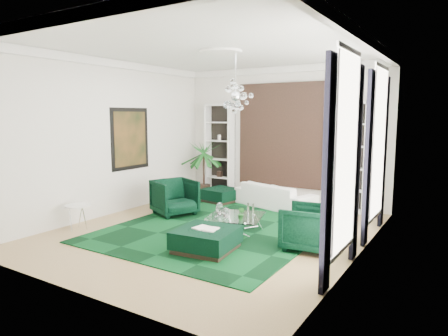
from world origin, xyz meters
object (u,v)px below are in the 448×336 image
Objects in this scene: ottoman_front at (206,240)px; palm at (204,161)px; side_table at (78,217)px; armchair_left at (175,197)px; coffee_table at (235,225)px; armchair_right at (308,228)px; sofa at (275,196)px; ottoman_side at (221,195)px.

palm is at bearing 125.22° from ottoman_front.
palm reaches higher than side_table.
coffee_table is at bearing -80.83° from armchair_left.
armchair_right reaches higher than side_table.
sofa is at bearing 96.48° from coffee_table.
ottoman_front is (0.10, -1.21, 0.02)m from coffee_table.
ottoman_side is (-1.57, -0.21, -0.13)m from sofa.
armchair_right is 5.40m from palm.
sofa is at bearing -16.55° from armchair_left.
armchair_left is 2.83m from ottoman_front.
side_table is at bearing -174.16° from ottoman_front.
palm is at bearing 134.15° from coffee_table.
armchair_right is 4.35m from ottoman_side.
palm is (-2.49, 0.26, 0.75)m from sofa.
palm is (-0.71, 2.29, 0.63)m from armchair_left.
coffee_table is 1.22m from ottoman_front.
sofa is at bearing 7.51° from ottoman_side.
coffee_table is at bearing 112.11° from sofa.
armchair_right is 1.67× the size of side_table.
sofa is at bearing 95.88° from ottoman_front.
ottoman_side is 4.11m from ottoman_front.
coffee_table is 1.26× the size of ottoman_side.
sofa is at bearing -5.94° from palm.
armchair_left is at bearing -96.51° from ottoman_side.
armchair_right is 1.67m from coffee_table.
ottoman_front is at bearing -54.78° from palm.
side_table is at bearing -153.20° from coffee_table.
ottoman_side is (-1.87, 2.40, 0.01)m from coffee_table.
armchair_left is 0.95× the size of ottoman_front.
ottoman_front is at bearing 5.84° from side_table.
side_table is at bearing -106.51° from ottoman_side.
ottoman_front is (2.17, -1.79, -0.24)m from armchair_left.
coffee_table is 0.51× the size of palm.
side_table is 0.26× the size of palm.
coffee_table is at bearing -45.85° from palm.
armchair_left is at bearing 64.37° from sofa.
coffee_table is at bearing 26.80° from side_table.
ottoman_front is (0.39, -3.82, -0.12)m from sofa.
armchair_left is 0.89× the size of coffee_table.
palm is (-2.88, 4.08, 0.87)m from ottoman_front.
armchair_left is 1.06× the size of armchair_right.
armchair_left is at bearing -72.87° from palm.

